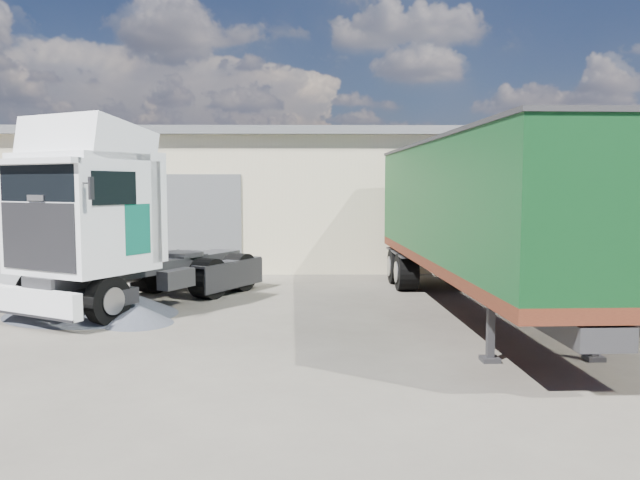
{
  "coord_description": "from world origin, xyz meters",
  "views": [
    {
      "loc": [
        2.53,
        -12.24,
        3.2
      ],
      "look_at": [
        2.72,
        3.0,
        1.86
      ],
      "focal_mm": 35.0,
      "sensor_mm": 36.0,
      "label": 1
    }
  ],
  "objects": [
    {
      "name": "ground",
      "position": [
        0.0,
        0.0,
        0.0
      ],
      "size": [
        120.0,
        120.0,
        0.0
      ],
      "primitive_type": "plane",
      "color": "black",
      "rests_on": "ground"
    },
    {
      "name": "warehouse",
      "position": [
        -6.0,
        16.0,
        2.66
      ],
      "size": [
        30.6,
        12.6,
        5.42
      ],
      "color": "beige",
      "rests_on": "ground"
    },
    {
      "name": "brick_boundary_wall",
      "position": [
        11.5,
        6.0,
        1.25
      ],
      "size": [
        0.35,
        26.0,
        2.5
      ],
      "primitive_type": "cube",
      "color": "brown",
      "rests_on": "ground"
    },
    {
      "name": "tractor_unit",
      "position": [
        -2.55,
        3.6,
        2.03
      ],
      "size": [
        5.78,
        7.5,
        4.84
      ],
      "rotation": [
        0.0,
        0.0,
        -0.5
      ],
      "color": "black",
      "rests_on": "ground"
    },
    {
      "name": "box_trailer",
      "position": [
        6.6,
        3.07,
        2.63
      ],
      "size": [
        3.17,
        13.04,
        4.31
      ],
      "rotation": [
        0.0,
        0.0,
        0.03
      ],
      "color": "#2D2D30",
      "rests_on": "ground"
    },
    {
      "name": "panel_van",
      "position": [
        -6.16,
        6.84,
        0.84
      ],
      "size": [
        2.67,
        4.26,
        1.62
      ],
      "rotation": [
        0.0,
        0.0,
        0.29
      ],
      "color": "black",
      "rests_on": "ground"
    },
    {
      "name": "gravel_heap",
      "position": [
        -3.06,
        3.2,
        0.42
      ],
      "size": [
        5.1,
        4.92,
        0.9
      ],
      "rotation": [
        0.0,
        0.0,
        -0.15
      ],
      "color": "black",
      "rests_on": "ground"
    }
  ]
}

